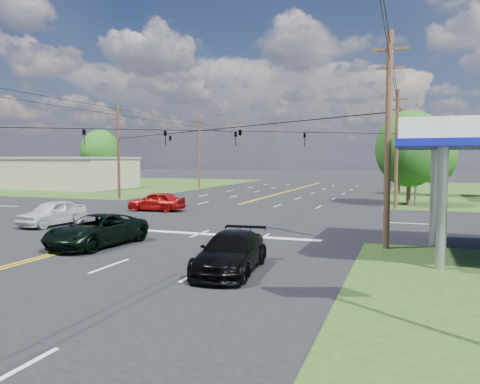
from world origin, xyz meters
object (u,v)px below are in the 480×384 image
at_px(pickup_white, 52,213).
at_px(retail_nw, 68,174).
at_px(pickup_dkgreen, 97,230).
at_px(suv_black, 231,252).
at_px(pole_ne, 397,147).
at_px(tree_right_b, 434,157).
at_px(pole_left_far, 199,151).
at_px(tree_right_a, 410,149).
at_px(pole_right_far, 400,149).
at_px(pole_se, 388,137).
at_px(pole_nw, 118,150).
at_px(tree_far_l, 100,152).

bearing_deg(pickup_white, retail_nw, 133.26).
xyz_separation_m(pickup_dkgreen, suv_black, (7.52, -2.53, -0.03)).
height_order(pole_ne, tree_right_b, pole_ne).
relative_size(pole_left_far, tree_right_a, 1.22).
bearing_deg(tree_right_b, pole_left_far, 172.28).
bearing_deg(pole_right_far, pole_se, -90.00).
distance_m(pole_se, pickup_white, 19.64).
distance_m(pole_ne, tree_right_b, 15.42).
height_order(retail_nw, tree_right_a, tree_right_a).
height_order(pole_se, pole_nw, same).
distance_m(retail_nw, pole_ne, 45.02).
relative_size(pole_left_far, suv_black, 2.11).
height_order(retail_nw, pickup_dkgreen, retail_nw).
distance_m(retail_nw, pole_left_far, 18.30).
distance_m(pole_nw, pole_right_far, 32.20).
bearing_deg(tree_right_a, retail_nw, 167.20).
bearing_deg(suv_black, pole_se, 45.94).
xyz_separation_m(pole_right_far, suv_black, (-4.98, -43.25, -4.48)).
bearing_deg(suv_black, tree_right_a, 72.11).
xyz_separation_m(pole_ne, pole_left_far, (-26.00, 19.00, 0.25)).
bearing_deg(tree_right_a, pole_se, -92.73).
height_order(tree_right_a, pickup_white, tree_right_a).
bearing_deg(tree_far_l, pole_se, -42.34).
xyz_separation_m(pole_nw, pole_left_far, (0.00, 19.00, 0.25)).
bearing_deg(tree_far_l, pole_nw, -50.44).
height_order(pole_ne, tree_right_a, pole_ne).
distance_m(tree_right_a, suv_black, 28.20).
relative_size(pole_right_far, tree_right_b, 1.41).
xyz_separation_m(retail_nw, pole_ne, (43.00, -13.00, 2.92)).
bearing_deg(pole_right_far, suv_black, -96.56).
distance_m(pole_se, tree_far_l, 60.88).
bearing_deg(pole_se, tree_right_a, 87.27).
relative_size(tree_right_b, tree_far_l, 0.81).
bearing_deg(tree_right_a, pole_right_far, 93.58).
height_order(retail_nw, tree_right_b, tree_right_b).
height_order(pole_se, tree_right_b, pole_se).
height_order(pickup_dkgreen, pickup_white, pickup_white).
relative_size(pole_nw, tree_far_l, 1.09).
relative_size(retail_nw, tree_right_a, 1.96).
bearing_deg(tree_right_b, pole_ne, -103.13).
height_order(tree_far_l, suv_black, tree_far_l).
distance_m(pole_left_far, tree_far_l, 19.42).
xyz_separation_m(retail_nw, suv_black, (38.02, -37.25, -1.31)).
xyz_separation_m(pole_nw, pickup_dkgreen, (13.50, -21.72, -4.19)).
bearing_deg(pole_se, pole_ne, 90.00).
height_order(pole_right_far, tree_right_b, pole_right_far).
xyz_separation_m(pole_left_far, pole_right_far, (26.00, 0.00, 0.00)).
height_order(tree_right_a, suv_black, tree_right_a).
height_order(pole_nw, tree_far_l, pole_nw).
relative_size(retail_nw, pickup_dkgreen, 3.09).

